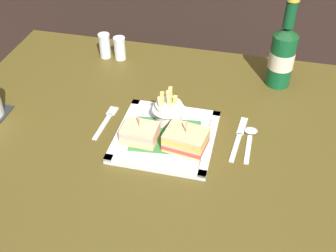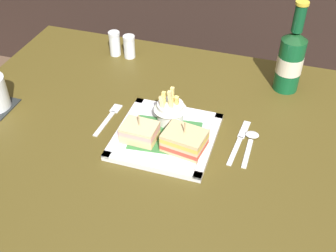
{
  "view_description": "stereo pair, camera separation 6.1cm",
  "coord_description": "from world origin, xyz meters",
  "px_view_note": "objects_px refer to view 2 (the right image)",
  "views": [
    {
      "loc": [
        0.18,
        -0.79,
        1.47
      ],
      "look_at": [
        -0.01,
        -0.0,
        0.8
      ],
      "focal_mm": 45.42,
      "sensor_mm": 36.0,
      "label": 1
    },
    {
      "loc": [
        0.24,
        -0.78,
        1.47
      ],
      "look_at": [
        -0.01,
        -0.0,
        0.8
      ],
      "focal_mm": 45.42,
      "sensor_mm": 36.0,
      "label": 2
    }
  ],
  "objects_px": {
    "sandwich_half_left": "(140,132)",
    "pepper_shaker": "(129,48)",
    "knife": "(239,140)",
    "salt_shaker": "(115,45)",
    "spoon": "(251,140)",
    "fork": "(109,118)",
    "square_plate": "(166,137)",
    "beer_bottle": "(291,59)",
    "dining_table": "(170,178)",
    "fries_cup": "(170,109)",
    "sandwich_half_right": "(184,141)"
  },
  "relations": [
    {
      "from": "beer_bottle",
      "to": "fork",
      "type": "relative_size",
      "value": 1.85
    },
    {
      "from": "square_plate",
      "to": "pepper_shaker",
      "type": "bearing_deg",
      "value": 124.02
    },
    {
      "from": "sandwich_half_left",
      "to": "beer_bottle",
      "type": "relative_size",
      "value": 0.33
    },
    {
      "from": "sandwich_half_right",
      "to": "knife",
      "type": "relative_size",
      "value": 0.6
    },
    {
      "from": "beer_bottle",
      "to": "spoon",
      "type": "xyz_separation_m",
      "value": [
        -0.06,
        -0.27,
        -0.09
      ]
    },
    {
      "from": "knife",
      "to": "spoon",
      "type": "distance_m",
      "value": 0.03
    },
    {
      "from": "square_plate",
      "to": "fries_cup",
      "type": "height_order",
      "value": "fries_cup"
    },
    {
      "from": "beer_bottle",
      "to": "fries_cup",
      "type": "bearing_deg",
      "value": -135.91
    },
    {
      "from": "fork",
      "to": "knife",
      "type": "relative_size",
      "value": 0.8
    },
    {
      "from": "dining_table",
      "to": "salt_shaker",
      "type": "xyz_separation_m",
      "value": [
        -0.3,
        0.34,
        0.18
      ]
    },
    {
      "from": "square_plate",
      "to": "pepper_shaker",
      "type": "height_order",
      "value": "pepper_shaker"
    },
    {
      "from": "sandwich_half_left",
      "to": "pepper_shaker",
      "type": "xyz_separation_m",
      "value": [
        -0.18,
        0.38,
        0.0
      ]
    },
    {
      "from": "square_plate",
      "to": "pepper_shaker",
      "type": "distance_m",
      "value": 0.42
    },
    {
      "from": "knife",
      "to": "salt_shaker",
      "type": "height_order",
      "value": "salt_shaker"
    },
    {
      "from": "square_plate",
      "to": "sandwich_half_left",
      "type": "height_order",
      "value": "sandwich_half_left"
    },
    {
      "from": "knife",
      "to": "pepper_shaker",
      "type": "relative_size",
      "value": 2.4
    },
    {
      "from": "sandwich_half_right",
      "to": "beer_bottle",
      "type": "height_order",
      "value": "beer_bottle"
    },
    {
      "from": "dining_table",
      "to": "knife",
      "type": "distance_m",
      "value": 0.23
    },
    {
      "from": "sandwich_half_right",
      "to": "sandwich_half_left",
      "type": "bearing_deg",
      "value": 180.0
    },
    {
      "from": "sandwich_half_right",
      "to": "beer_bottle",
      "type": "xyz_separation_m",
      "value": [
        0.21,
        0.35,
        0.06
      ]
    },
    {
      "from": "square_plate",
      "to": "beer_bottle",
      "type": "bearing_deg",
      "value": 50.38
    },
    {
      "from": "fork",
      "to": "pepper_shaker",
      "type": "height_order",
      "value": "pepper_shaker"
    },
    {
      "from": "knife",
      "to": "salt_shaker",
      "type": "relative_size",
      "value": 2.23
    },
    {
      "from": "beer_bottle",
      "to": "sandwich_half_left",
      "type": "bearing_deg",
      "value": -132.57
    },
    {
      "from": "dining_table",
      "to": "square_plate",
      "type": "relative_size",
      "value": 5.01
    },
    {
      "from": "fork",
      "to": "pepper_shaker",
      "type": "relative_size",
      "value": 1.93
    },
    {
      "from": "spoon",
      "to": "fries_cup",
      "type": "bearing_deg",
      "value": 179.21
    },
    {
      "from": "dining_table",
      "to": "beer_bottle",
      "type": "bearing_deg",
      "value": 50.94
    },
    {
      "from": "sandwich_half_right",
      "to": "pepper_shaker",
      "type": "bearing_deg",
      "value": 127.65
    },
    {
      "from": "fork",
      "to": "salt_shaker",
      "type": "distance_m",
      "value": 0.34
    },
    {
      "from": "spoon",
      "to": "pepper_shaker",
      "type": "xyz_separation_m",
      "value": [
        -0.44,
        0.29,
        0.03
      ]
    },
    {
      "from": "sandwich_half_right",
      "to": "knife",
      "type": "height_order",
      "value": "sandwich_half_right"
    },
    {
      "from": "sandwich_half_left",
      "to": "pepper_shaker",
      "type": "distance_m",
      "value": 0.42
    },
    {
      "from": "knife",
      "to": "pepper_shaker",
      "type": "height_order",
      "value": "pepper_shaker"
    },
    {
      "from": "salt_shaker",
      "to": "pepper_shaker",
      "type": "height_order",
      "value": "salt_shaker"
    },
    {
      "from": "fork",
      "to": "pepper_shaker",
      "type": "bearing_deg",
      "value": 101.52
    },
    {
      "from": "fries_cup",
      "to": "beer_bottle",
      "type": "relative_size",
      "value": 0.4
    },
    {
      "from": "sandwich_half_left",
      "to": "salt_shaker",
      "type": "xyz_separation_m",
      "value": [
        -0.23,
        0.38,
        0.0
      ]
    },
    {
      "from": "dining_table",
      "to": "spoon",
      "type": "distance_m",
      "value": 0.25
    },
    {
      "from": "sandwich_half_left",
      "to": "pepper_shaker",
      "type": "height_order",
      "value": "sandwich_half_left"
    },
    {
      "from": "fork",
      "to": "dining_table",
      "type": "bearing_deg",
      "value": -8.07
    },
    {
      "from": "beer_bottle",
      "to": "dining_table",
      "type": "bearing_deg",
      "value": -129.06
    },
    {
      "from": "salt_shaker",
      "to": "fries_cup",
      "type": "bearing_deg",
      "value": -46.14
    },
    {
      "from": "fries_cup",
      "to": "fork",
      "type": "relative_size",
      "value": 0.74
    },
    {
      "from": "dining_table",
      "to": "square_plate",
      "type": "xyz_separation_m",
      "value": [
        -0.01,
        -0.01,
        0.15
      ]
    },
    {
      "from": "dining_table",
      "to": "beer_bottle",
      "type": "xyz_separation_m",
      "value": [
        0.25,
        0.31,
        0.25
      ]
    },
    {
      "from": "knife",
      "to": "dining_table",
      "type": "bearing_deg",
      "value": -166.33
    },
    {
      "from": "fork",
      "to": "salt_shaker",
      "type": "bearing_deg",
      "value": 109.97
    },
    {
      "from": "sandwich_half_left",
      "to": "knife",
      "type": "distance_m",
      "value": 0.25
    },
    {
      "from": "square_plate",
      "to": "beer_bottle",
      "type": "xyz_separation_m",
      "value": [
        0.27,
        0.32,
        0.09
      ]
    }
  ]
}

